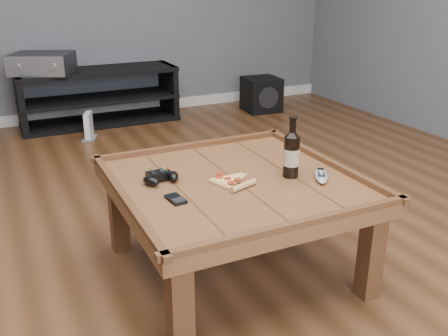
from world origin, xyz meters
name	(u,v)px	position (x,y,z in m)	size (l,w,h in m)	color
ground	(234,270)	(0.00, 0.00, 0.00)	(6.00, 6.00, 0.00)	#422612
baseboard	(95,112)	(0.00, 2.99, 0.05)	(5.00, 0.02, 0.10)	silver
coffee_table	(235,193)	(0.00, 0.00, 0.39)	(1.03, 1.03, 0.48)	brown
media_console	(99,97)	(0.00, 2.75, 0.25)	(1.40, 0.45, 0.50)	black
beer_bottle	(291,153)	(0.24, -0.07, 0.56)	(0.07, 0.07, 0.27)	black
game_controller	(161,177)	(-0.29, 0.12, 0.47)	(0.18, 0.12, 0.05)	black
pizza_slice	(230,181)	(-0.03, -0.02, 0.46)	(0.22, 0.28, 0.03)	tan
smartphone	(176,199)	(-0.30, -0.09, 0.46)	(0.07, 0.11, 0.01)	black
remote_control	(321,175)	(0.35, -0.14, 0.46)	(0.14, 0.18, 0.03)	#9DA3AA
av_receiver	(42,63)	(-0.45, 2.74, 0.58)	(0.60, 0.56, 0.17)	black
subwoofer	(261,94)	(1.56, 2.51, 0.17)	(0.36, 0.36, 0.33)	black
game_console	(89,127)	(-0.20, 2.30, 0.10)	(0.16, 0.20, 0.22)	slate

